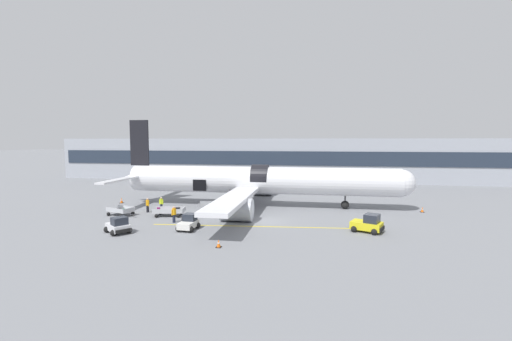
% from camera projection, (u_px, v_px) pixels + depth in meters
% --- Properties ---
extents(ground_plane, '(500.00, 500.00, 0.00)m').
position_uv_depth(ground_plane, '(267.00, 221.00, 35.20)').
color(ground_plane, slate).
extents(apron_marking_line, '(19.07, 1.79, 0.01)m').
position_uv_depth(apron_marking_line, '(250.00, 226.00, 32.96)').
color(apron_marking_line, yellow).
rests_on(apron_marking_line, ground_plane).
extents(terminal_strip, '(99.18, 9.48, 8.63)m').
position_uv_depth(terminal_strip, '(291.00, 159.00, 71.86)').
color(terminal_strip, '#9EA3AD').
rests_on(terminal_strip, ground_plane).
extents(airplane, '(37.04, 33.14, 10.92)m').
position_uv_depth(airplane, '(256.00, 181.00, 42.90)').
color(airplane, silver).
rests_on(airplane, ground_plane).
extents(baggage_tug_lead, '(3.13, 2.69, 1.66)m').
position_uv_depth(baggage_tug_lead, '(368.00, 224.00, 30.90)').
color(baggage_tug_lead, yellow).
rests_on(baggage_tug_lead, ground_plane).
extents(baggage_tug_mid, '(2.76, 2.61, 1.49)m').
position_uv_depth(baggage_tug_mid, '(118.00, 226.00, 30.50)').
color(baggage_tug_mid, silver).
rests_on(baggage_tug_mid, ground_plane).
extents(baggage_tug_rear, '(1.88, 2.45, 1.45)m').
position_uv_depth(baggage_tug_rear, '(189.00, 223.00, 31.66)').
color(baggage_tug_rear, silver).
rests_on(baggage_tug_rear, ground_plane).
extents(baggage_cart_loading, '(4.30, 2.41, 1.00)m').
position_uv_depth(baggage_cart_loading, '(170.00, 212.00, 37.40)').
color(baggage_cart_loading, '#B7BABF').
rests_on(baggage_cart_loading, ground_plane).
extents(baggage_cart_queued, '(4.12, 2.38, 1.15)m').
position_uv_depth(baggage_cart_queued, '(213.00, 207.00, 39.63)').
color(baggage_cart_queued, '#999BA0').
rests_on(baggage_cart_queued, ground_plane).
extents(baggage_cart_empty, '(3.79, 2.59, 0.94)m').
position_uv_depth(baggage_cart_empty, '(121.00, 211.00, 37.64)').
color(baggage_cart_empty, '#B7BABF').
rests_on(baggage_cart_empty, ground_plane).
extents(ground_crew_loader_a, '(0.55, 0.40, 1.58)m').
position_uv_depth(ground_crew_loader_a, '(161.00, 203.00, 40.44)').
color(ground_crew_loader_a, '#1E2338').
rests_on(ground_crew_loader_a, ground_plane).
extents(ground_crew_loader_b, '(0.53, 0.53, 1.65)m').
position_uv_depth(ground_crew_loader_b, '(148.00, 205.00, 39.31)').
color(ground_crew_loader_b, black).
rests_on(ground_crew_loader_b, ground_plane).
extents(ground_crew_driver, '(0.51, 0.56, 1.66)m').
position_uv_depth(ground_crew_driver, '(174.00, 214.00, 34.42)').
color(ground_crew_driver, '#1E2338').
rests_on(ground_crew_driver, ground_plane).
extents(suitcase_on_tarmac_upright, '(0.47, 0.39, 0.60)m').
position_uv_depth(suitcase_on_tarmac_upright, '(184.00, 218.00, 35.43)').
color(suitcase_on_tarmac_upright, '#2D2D33').
rests_on(suitcase_on_tarmac_upright, ground_plane).
extents(safety_cone_nose, '(0.44, 0.44, 0.62)m').
position_uv_depth(safety_cone_nose, '(422.00, 210.00, 39.43)').
color(safety_cone_nose, black).
rests_on(safety_cone_nose, ground_plane).
extents(safety_cone_engine_left, '(0.44, 0.44, 0.63)m').
position_uv_depth(safety_cone_engine_left, '(219.00, 244.00, 26.46)').
color(safety_cone_engine_left, black).
rests_on(safety_cone_engine_left, ground_plane).
extents(safety_cone_wingtip, '(0.48, 0.48, 0.67)m').
position_uv_depth(safety_cone_wingtip, '(248.00, 217.00, 35.64)').
color(safety_cone_wingtip, black).
rests_on(safety_cone_wingtip, ground_plane).
extents(safety_cone_tail, '(0.50, 0.50, 0.72)m').
position_uv_depth(safety_cone_tail, '(122.00, 200.00, 45.17)').
color(safety_cone_tail, black).
rests_on(safety_cone_tail, ground_plane).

